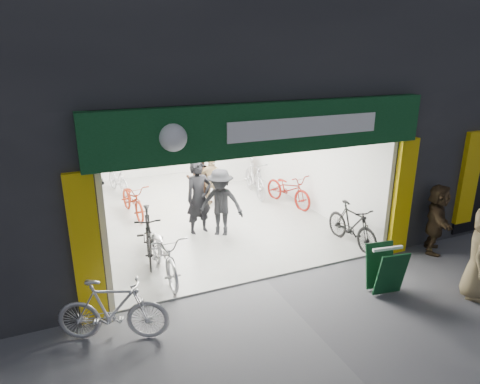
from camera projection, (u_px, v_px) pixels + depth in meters
ground at (266, 279)px, 8.50m from camera, size 60.00×60.00×0.00m
building at (218, 50)px, 11.80m from camera, size 17.00×10.27×8.00m
bike_left_front at (164, 253)px, 8.47m from camera, size 0.71×1.96×1.03m
bike_left_midfront at (148, 235)px, 9.17m from camera, size 0.84×1.93×1.12m
bike_left_midback at (133, 199)px, 11.58m from camera, size 0.85×1.87×0.95m
bike_left_back at (118, 178)px, 13.37m from camera, size 0.79×1.71×0.99m
bike_right_front at (352, 225)px, 9.79m from camera, size 0.54×1.72×1.02m
bike_right_mid at (288, 189)px, 12.38m from camera, size 1.02×1.96×0.98m
bike_right_back at (255, 178)px, 13.17m from camera, size 0.81×1.98×1.16m
parked_bike at (113, 310)px, 6.62m from camera, size 1.80×1.11×1.05m
customer_a at (199, 198)px, 10.34m from camera, size 0.75×0.56×1.85m
customer_b at (199, 179)px, 12.37m from camera, size 0.89×0.78×1.56m
customer_c at (221, 203)px, 10.23m from camera, size 1.26×1.12×1.69m
customer_d at (212, 182)px, 12.19m from camera, size 0.94×0.80×1.51m
pedestrian_far at (436, 219)px, 9.44m from camera, size 1.31×1.42×1.58m
sandwich_board at (385, 268)px, 7.92m from camera, size 0.65×0.67×0.89m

